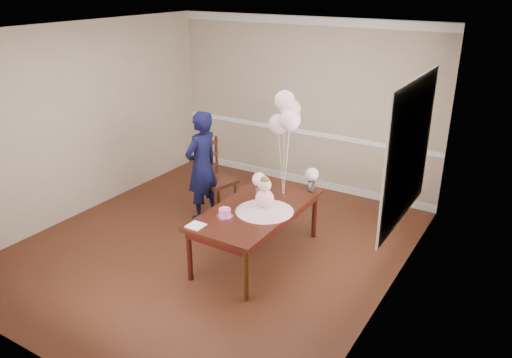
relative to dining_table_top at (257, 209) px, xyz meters
name	(u,v)px	position (x,y,z in m)	size (l,w,h in m)	color
floor	(213,245)	(-0.62, -0.06, -0.66)	(4.50, 5.00, 0.00)	#34160D
ceiling	(206,30)	(-0.62, -0.06, 2.04)	(4.50, 5.00, 0.02)	white
wall_back	(303,104)	(-0.62, 2.44, 0.69)	(4.50, 0.02, 2.70)	tan
wall_front	(25,231)	(-0.62, -2.56, 0.69)	(4.50, 0.02, 2.70)	tan
wall_left	(82,121)	(-2.87, -0.06, 0.69)	(0.02, 5.00, 2.70)	tan
wall_right	(395,185)	(1.63, -0.06, 0.69)	(0.02, 5.00, 2.70)	tan
chair_rail_trim	(302,132)	(-0.62, 2.43, 0.24)	(4.50, 0.02, 0.07)	white
crown_molding	(306,21)	(-0.62, 2.43, 1.97)	(4.50, 0.02, 0.12)	silver
baseboard_trim	(300,179)	(-0.62, 2.43, -0.60)	(4.50, 0.02, 0.12)	silver
window_frame	(409,151)	(1.61, 0.44, 0.89)	(0.02, 1.66, 1.56)	silver
window_blinds	(407,151)	(1.59, 0.44, 0.89)	(0.01, 1.50, 1.40)	silver
dining_table_top	(257,209)	(0.00, 0.00, 0.00)	(0.91, 1.82, 0.05)	black
table_apron	(257,214)	(0.00, 0.00, -0.07)	(0.82, 1.72, 0.09)	black
table_leg_fl	(190,255)	(-0.39, -0.83, -0.34)	(0.06, 0.06, 0.64)	black
table_leg_fr	(246,275)	(0.38, -0.84, -0.34)	(0.06, 0.06, 0.64)	black
table_leg_bl	(265,203)	(-0.38, 0.84, -0.34)	(0.06, 0.06, 0.64)	black
table_leg_br	(314,215)	(0.39, 0.83, -0.34)	(0.06, 0.06, 0.64)	black
baby_skirt	(265,208)	(0.14, -0.05, 0.07)	(0.69, 0.69, 0.09)	#DFA4B7
baby_torso	(265,198)	(0.14, -0.05, 0.19)	(0.22, 0.22, 0.22)	#FFA1D4
baby_head	(265,185)	(0.14, -0.05, 0.36)	(0.15, 0.15, 0.15)	beige
baby_hair	(265,181)	(0.14, -0.05, 0.41)	(0.11, 0.11, 0.11)	brown
cake_platter	(225,216)	(-0.18, -0.41, 0.03)	(0.20, 0.20, 0.01)	silver
birthday_cake	(225,212)	(-0.18, -0.41, 0.08)	(0.14, 0.14, 0.09)	#F34CA5
cake_flower_a	(225,208)	(-0.18, -0.41, 0.13)	(0.03, 0.03, 0.03)	white
cake_flower_b	(227,208)	(-0.16, -0.39, 0.13)	(0.03, 0.03, 0.03)	silver
rose_vase_near	(259,191)	(-0.13, 0.27, 0.10)	(0.09, 0.09, 0.15)	white
roses_near	(259,179)	(-0.13, 0.27, 0.26)	(0.17, 0.17, 0.17)	#F7CFDE
rose_vase_far	(311,186)	(0.35, 0.77, 0.10)	(0.09, 0.09, 0.15)	silver
roses_far	(312,174)	(0.35, 0.77, 0.26)	(0.17, 0.17, 0.17)	beige
napkin	(196,226)	(-0.32, -0.77, 0.03)	(0.18, 0.18, 0.01)	white
balloon_weight	(284,194)	(0.09, 0.50, 0.03)	(0.04, 0.04, 0.02)	#B3B3B8
balloon_a	(279,124)	(0.00, 0.50, 0.93)	(0.25, 0.25, 0.25)	#DD9CB0
balloon_b	(290,120)	(0.18, 0.45, 1.02)	(0.25, 0.25, 0.25)	#FFB4DB
balloon_c	(290,109)	(0.11, 0.59, 1.11)	(0.25, 0.25, 0.25)	#E2A0B4
balloon_d	(285,101)	(0.02, 0.61, 1.20)	(0.25, 0.25, 0.25)	#FFB4D0
balloon_ribbon_a	(281,165)	(0.05, 0.50, 0.41)	(0.00, 0.00, 0.76)	white
balloon_ribbon_b	(287,163)	(0.14, 0.48, 0.46)	(0.00, 0.00, 0.85)	silver
balloon_ribbon_c	(287,158)	(0.10, 0.54, 0.50)	(0.00, 0.00, 0.94)	silver
balloon_ribbon_d	(284,153)	(0.06, 0.55, 0.55)	(0.00, 0.00, 1.03)	white
dining_chair_seat	(217,182)	(-1.17, 0.80, -0.18)	(0.46, 0.46, 0.05)	#32160D
chair_leg_fl	(199,197)	(-1.40, 0.66, -0.43)	(0.04, 0.04, 0.45)	#33120E
chair_leg_fr	(216,205)	(-1.03, 0.57, -0.43)	(0.04, 0.04, 0.45)	#38180F
chair_leg_bl	(218,190)	(-1.31, 1.03, -0.43)	(0.04, 0.04, 0.45)	#3B1C10
chair_leg_br	(235,197)	(-0.94, 0.94, -0.43)	(0.04, 0.04, 0.45)	#311A0D
chair_back_post_l	(196,162)	(-1.42, 0.66, 0.12)	(0.04, 0.04, 0.59)	#3A1310
chair_back_post_r	(216,155)	(-1.33, 1.03, 0.12)	(0.04, 0.04, 0.59)	#36120E
chair_slat_low	(207,166)	(-1.38, 0.85, 0.00)	(0.03, 0.42, 0.05)	#381E0F
chair_slat_mid	(206,156)	(-1.38, 0.85, 0.17)	(0.03, 0.42, 0.05)	#381F0F
chair_slat_top	(206,145)	(-1.38, 0.85, 0.33)	(0.03, 0.42, 0.05)	#34150E
woman	(202,166)	(-1.22, 0.53, 0.13)	(0.57, 0.38, 1.58)	black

